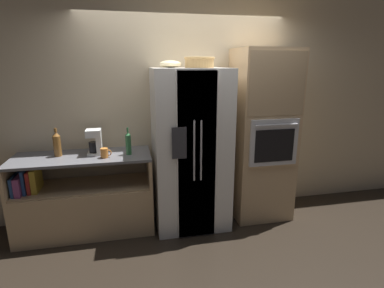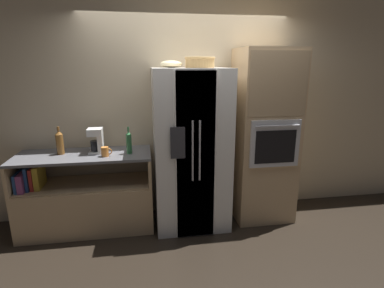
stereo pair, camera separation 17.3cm
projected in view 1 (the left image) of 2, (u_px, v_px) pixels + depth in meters
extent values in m
plane|color=black|center=(191.00, 222.00, 3.77)|extent=(20.00, 20.00, 0.00)
cube|color=beige|center=(184.00, 107.00, 3.80)|extent=(12.00, 0.06, 2.80)
cube|color=tan|center=(87.00, 208.00, 3.53)|extent=(1.52, 0.61, 0.56)
cube|color=tan|center=(85.00, 186.00, 3.46)|extent=(1.46, 0.56, 0.02)
cube|color=tan|center=(12.00, 178.00, 3.26)|extent=(0.04, 0.61, 0.34)
cube|color=tan|center=(149.00, 168.00, 3.56)|extent=(0.04, 0.61, 0.34)
cube|color=slate|center=(82.00, 157.00, 3.37)|extent=(1.52, 0.61, 0.03)
cube|color=#284C8E|center=(17.00, 183.00, 3.26)|extent=(0.03, 0.40, 0.21)
cube|color=#934784|center=(22.00, 182.00, 3.27)|extent=(0.06, 0.41, 0.20)
cube|color=#284C8E|center=(27.00, 179.00, 3.27)|extent=(0.03, 0.32, 0.27)
cube|color=#B72D28|center=(31.00, 180.00, 3.28)|extent=(0.04, 0.29, 0.25)
cube|color=gold|center=(36.00, 179.00, 3.29)|extent=(0.06, 0.28, 0.26)
cube|color=white|center=(190.00, 150.00, 3.56)|extent=(0.86, 0.71, 1.89)
cube|color=white|center=(197.00, 159.00, 3.21)|extent=(0.43, 0.02, 1.85)
cube|color=white|center=(198.00, 159.00, 3.21)|extent=(0.43, 0.02, 1.85)
cylinder|color=#B2B2B7|center=(194.00, 151.00, 3.15)|extent=(0.02, 0.02, 0.66)
cylinder|color=#B2B2B7|center=(201.00, 151.00, 3.17)|extent=(0.02, 0.02, 0.66)
cube|color=#2D2D33|center=(179.00, 143.00, 3.11)|extent=(0.16, 0.01, 0.34)
cube|color=tan|center=(262.00, 136.00, 3.76)|extent=(0.71, 0.63, 2.11)
cube|color=silver|center=(274.00, 143.00, 3.44)|extent=(0.58, 0.04, 0.55)
cube|color=black|center=(274.00, 146.00, 3.43)|extent=(0.48, 0.01, 0.38)
cylinder|color=#B2B2B7|center=(277.00, 125.00, 3.36)|extent=(0.51, 0.02, 0.02)
cube|color=tan|center=(278.00, 84.00, 3.29)|extent=(0.67, 0.01, 0.70)
cylinder|color=tan|center=(199.00, 63.00, 3.30)|extent=(0.32, 0.32, 0.10)
torus|color=tan|center=(199.00, 58.00, 3.29)|extent=(0.34, 0.34, 0.03)
ellipsoid|color=beige|center=(170.00, 64.00, 3.34)|extent=(0.24, 0.24, 0.08)
cylinder|color=#33723F|center=(128.00, 145.00, 3.39)|extent=(0.06, 0.06, 0.23)
cone|color=#33723F|center=(128.00, 134.00, 3.36)|extent=(0.06, 0.06, 0.03)
cylinder|color=#33723F|center=(128.00, 130.00, 3.35)|extent=(0.02, 0.02, 0.05)
cylinder|color=brown|center=(57.00, 146.00, 3.33)|extent=(0.08, 0.08, 0.23)
cone|color=brown|center=(56.00, 134.00, 3.29)|extent=(0.08, 0.08, 0.04)
cylinder|color=brown|center=(55.00, 130.00, 3.28)|extent=(0.03, 0.03, 0.04)
cylinder|color=orange|center=(104.00, 153.00, 3.29)|extent=(0.08, 0.08, 0.11)
torus|color=orange|center=(108.00, 153.00, 3.30)|extent=(0.07, 0.01, 0.07)
cube|color=white|center=(95.00, 153.00, 3.42)|extent=(0.16, 0.17, 0.02)
cylinder|color=black|center=(94.00, 147.00, 3.40)|extent=(0.10, 0.10, 0.12)
cube|color=white|center=(99.00, 142.00, 3.40)|extent=(0.06, 0.15, 0.29)
cube|color=white|center=(93.00, 133.00, 3.36)|extent=(0.16, 0.17, 0.08)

